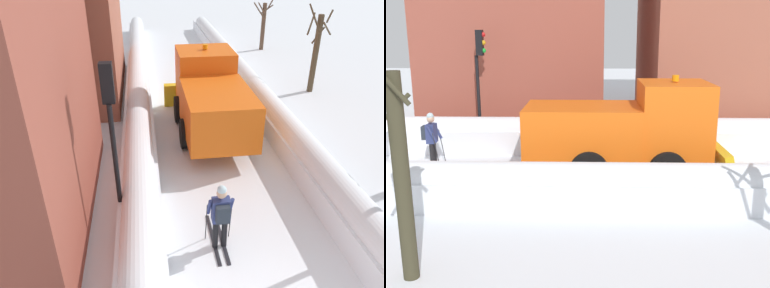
# 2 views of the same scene
# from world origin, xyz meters

# --- Properties ---
(ground_plane) EXTENTS (80.00, 80.00, 0.00)m
(ground_plane) POSITION_xyz_m (0.00, 10.00, 0.00)
(ground_plane) COLOR white
(snowbank_left) EXTENTS (1.10, 36.00, 1.32)m
(snowbank_left) POSITION_xyz_m (-2.66, 10.00, 0.63)
(snowbank_left) COLOR white
(snowbank_left) RESTS_ON ground
(snowbank_right) EXTENTS (1.10, 36.00, 1.21)m
(snowbank_right) POSITION_xyz_m (2.66, 10.00, 0.56)
(snowbank_right) COLOR white
(snowbank_right) RESTS_ON ground
(plow_truck) EXTENTS (3.20, 5.98, 3.12)m
(plow_truck) POSITION_xyz_m (0.08, 8.58, 1.48)
(plow_truck) COLOR orange
(plow_truck) RESTS_ON ground
(skier) EXTENTS (0.62, 1.80, 1.81)m
(skier) POSITION_xyz_m (-0.78, 2.34, 1.00)
(skier) COLOR black
(skier) RESTS_ON ground
(traffic_light_pole) EXTENTS (0.28, 0.42, 4.38)m
(traffic_light_pole) POSITION_xyz_m (-3.16, 3.46, 3.08)
(traffic_light_pole) COLOR black
(traffic_light_pole) RESTS_ON ground
(bare_tree_near) EXTENTS (1.36, 1.08, 4.04)m
(bare_tree_near) POSITION_xyz_m (6.02, 4.22, 1.96)
(bare_tree_near) COLOR #393624
(bare_tree_near) RESTS_ON ground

